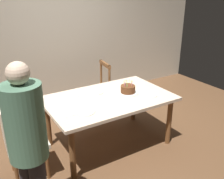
% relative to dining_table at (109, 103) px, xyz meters
% --- Properties ---
extents(ground, '(6.40, 6.40, 0.00)m').
position_rel_dining_table_xyz_m(ground, '(0.00, 0.00, -0.65)').
color(ground, brown).
extents(back_wall, '(6.40, 0.10, 2.60)m').
position_rel_dining_table_xyz_m(back_wall, '(0.00, 1.85, 0.65)').
color(back_wall, beige).
rests_on(back_wall, ground).
extents(dining_table, '(1.66, 1.04, 0.73)m').
position_rel_dining_table_xyz_m(dining_table, '(0.00, 0.00, 0.00)').
color(dining_table, beige).
rests_on(dining_table, ground).
extents(birthday_cake, '(0.28, 0.28, 0.18)m').
position_rel_dining_table_xyz_m(birthday_cake, '(0.30, -0.02, 0.13)').
color(birthday_cake, silver).
rests_on(birthday_cake, dining_table).
extents(plate_near_celebrant, '(0.22, 0.22, 0.01)m').
position_rel_dining_table_xyz_m(plate_near_celebrant, '(-0.46, -0.23, 0.09)').
color(plate_near_celebrant, white).
rests_on(plate_near_celebrant, dining_table).
extents(plate_far_side, '(0.22, 0.22, 0.01)m').
position_rel_dining_table_xyz_m(plate_far_side, '(-0.08, 0.23, 0.09)').
color(plate_far_side, white).
rests_on(plate_far_side, dining_table).
extents(plate_near_guest, '(0.22, 0.22, 0.01)m').
position_rel_dining_table_xyz_m(plate_near_guest, '(0.50, -0.23, 0.09)').
color(plate_near_guest, white).
rests_on(plate_near_guest, dining_table).
extents(fork_near_celebrant, '(0.18, 0.04, 0.01)m').
position_rel_dining_table_xyz_m(fork_near_celebrant, '(-0.62, -0.23, 0.08)').
color(fork_near_celebrant, silver).
rests_on(fork_near_celebrant, dining_table).
extents(fork_far_side, '(0.18, 0.04, 0.01)m').
position_rel_dining_table_xyz_m(fork_far_side, '(-0.24, 0.25, 0.08)').
color(fork_far_side, silver).
rests_on(fork_far_side, dining_table).
extents(chair_spindle_back, '(0.49, 0.49, 0.95)m').
position_rel_dining_table_xyz_m(chair_spindle_back, '(0.25, 0.84, -0.19)').
color(chair_spindle_back, tan).
rests_on(chair_spindle_back, ground).
extents(chair_upholstered, '(0.47, 0.46, 0.95)m').
position_rel_dining_table_xyz_m(chair_upholstered, '(-1.22, -0.05, -0.12)').
color(chair_upholstered, beige).
rests_on(chair_upholstered, ground).
extents(person_celebrant, '(0.32, 0.32, 1.60)m').
position_rel_dining_table_xyz_m(person_celebrant, '(-1.25, -0.80, 0.26)').
color(person_celebrant, '#262328').
rests_on(person_celebrant, ground).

